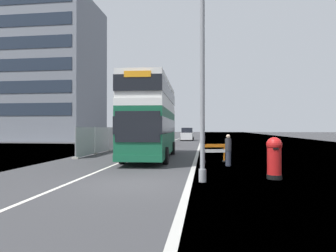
{
  "coord_description": "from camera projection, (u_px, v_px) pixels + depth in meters",
  "views": [
    {
      "loc": [
        2.71,
        -10.54,
        2.09
      ],
      "look_at": [
        0.62,
        5.95,
        2.2
      ],
      "focal_mm": 30.86,
      "sensor_mm": 36.0,
      "label": 1
    }
  ],
  "objects": [
    {
      "name": "car_receding_mid",
      "position": [
        161.0,
        135.0,
        41.46
      ],
      "size": [
        1.92,
        4.17,
        2.19
      ],
      "color": "slate",
      "rests_on": "ground"
    },
    {
      "name": "bare_tree_far_verge_near",
      "position": [
        131.0,
        125.0,
        56.9
      ],
      "size": [
        2.59,
        2.51,
        5.06
      ],
      "color": "#4C3D2D",
      "rests_on": "ground"
    },
    {
      "name": "construction_site_fence",
      "position": [
        128.0,
        137.0,
        32.93
      ],
      "size": [
        0.44,
        27.4,
        2.19
      ],
      "color": "#A8AAAD",
      "rests_on": "ground"
    },
    {
      "name": "roadworks_barrier",
      "position": [
        214.0,
        151.0,
        17.71
      ],
      "size": [
        1.48,
        0.78,
        1.1
      ],
      "color": "orange",
      "rests_on": "ground"
    },
    {
      "name": "pedestrian_at_kerb",
      "position": [
        228.0,
        150.0,
        15.82
      ],
      "size": [
        0.34,
        0.34,
        1.73
      ],
      "color": "#2D3342",
      "rests_on": "ground"
    },
    {
      "name": "bare_tree_far_verge_mid",
      "position": [
        135.0,
        127.0,
        67.68
      ],
      "size": [
        2.1,
        2.64,
        4.93
      ],
      "color": "#4C3D2D",
      "rests_on": "ground"
    },
    {
      "name": "car_receding_far",
      "position": [
        187.0,
        135.0,
        48.06
      ],
      "size": [
        2.08,
        4.58,
        2.12
      ],
      "color": "silver",
      "rests_on": "ground"
    },
    {
      "name": "red_pillar_postbox",
      "position": [
        274.0,
        156.0,
        11.79
      ],
      "size": [
        0.62,
        0.62,
        1.71
      ],
      "color": "black",
      "rests_on": "ground"
    },
    {
      "name": "car_oncoming_near",
      "position": [
        155.0,
        137.0,
        34.27
      ],
      "size": [
        2.09,
        3.97,
        2.25
      ],
      "color": "maroon",
      "rests_on": "ground"
    },
    {
      "name": "backdrop_office_block",
      "position": [
        32.0,
        72.0,
        50.59
      ],
      "size": [
        22.7,
        13.48,
        23.65
      ],
      "color": "gray",
      "rests_on": "ground"
    },
    {
      "name": "bare_tree_far_verge_far",
      "position": [
        129.0,
        125.0,
        62.08
      ],
      "size": [
        3.63,
        2.66,
        5.05
      ],
      "color": "#4C3D2D",
      "rests_on": "ground"
    },
    {
      "name": "lamppost_foreground",
      "position": [
        202.0,
        66.0,
        11.15
      ],
      "size": [
        0.29,
        0.7,
        9.46
      ],
      "color": "gray",
      "rests_on": "ground"
    },
    {
      "name": "double_decker_bus",
      "position": [
        152.0,
        118.0,
        19.84
      ],
      "size": [
        3.13,
        10.64,
        5.18
      ],
      "color": "#145638",
      "rests_on": "ground"
    },
    {
      "name": "ground",
      "position": [
        147.0,
        185.0,
        10.81
      ],
      "size": [
        140.0,
        280.0,
        0.1
      ],
      "color": "#38383A"
    }
  ]
}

